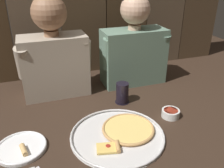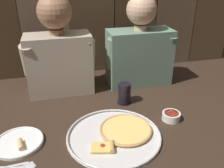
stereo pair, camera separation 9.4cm
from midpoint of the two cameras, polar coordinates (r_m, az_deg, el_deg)
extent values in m
plane|color=#332319|center=(1.20, 4.20, -9.79)|extent=(3.20, 3.20, 0.00)
cylinder|color=silver|center=(1.12, 2.89, -12.37)|extent=(0.43, 0.43, 0.01)
torus|color=silver|center=(1.12, 2.90, -12.04)|extent=(0.43, 0.43, 0.01)
cylinder|color=#B23823|center=(1.15, 5.62, -10.92)|extent=(0.24, 0.24, 0.00)
cylinder|color=#F4D170|center=(1.15, 5.63, -10.72)|extent=(0.23, 0.23, 0.01)
torus|color=tan|center=(1.15, 5.63, -10.72)|extent=(0.25, 0.25, 0.01)
cube|color=#EFC660|center=(1.05, 0.15, -14.96)|extent=(0.10, 0.08, 0.01)
cylinder|color=tan|center=(1.05, 2.70, -14.69)|extent=(0.03, 0.07, 0.02)
cylinder|color=#A3281E|center=(1.05, 0.39, -14.46)|extent=(0.02, 0.02, 0.00)
cylinder|color=white|center=(1.14, -19.02, -13.10)|extent=(0.21, 0.21, 0.01)
torus|color=white|center=(1.14, -19.06, -12.86)|extent=(0.21, 0.21, 0.01)
cylinder|color=tan|center=(1.10, -18.62, -13.50)|extent=(0.04, 0.07, 0.02)
cylinder|color=black|center=(1.38, 4.85, -4.34)|extent=(0.08, 0.08, 0.01)
cylinder|color=black|center=(1.35, 4.95, -2.16)|extent=(0.07, 0.07, 0.11)
cylinder|color=white|center=(1.27, 15.96, -7.42)|extent=(0.09, 0.09, 0.04)
cylinder|color=#B23823|center=(1.27, 16.01, -7.04)|extent=(0.07, 0.07, 0.02)
cube|color=silver|center=(1.04, -19.35, -17.79)|extent=(0.10, 0.02, 0.01)
cube|color=silver|center=(1.03, -17.20, -18.19)|extent=(0.06, 0.04, 0.00)
cube|color=silver|center=(1.03, -20.29, -18.34)|extent=(0.10, 0.02, 0.01)
ellipsoid|color=silver|center=(1.02, -16.29, -18.20)|extent=(0.05, 0.03, 0.01)
cube|color=#B2A38E|center=(1.46, -10.50, 4.66)|extent=(0.38, 0.19, 0.36)
cylinder|color=#9E7051|center=(1.40, -11.15, 12.03)|extent=(0.08, 0.08, 0.03)
sphere|color=#9E7051|center=(1.38, -11.55, 16.48)|extent=(0.19, 0.19, 0.19)
sphere|color=brown|center=(1.39, -11.64, 17.15)|extent=(0.18, 0.18, 0.18)
cylinder|color=#B2A38E|center=(1.40, -17.42, 5.37)|extent=(0.08, 0.14, 0.21)
cylinder|color=#B2A38E|center=(1.42, -3.72, 6.77)|extent=(0.08, 0.11, 0.21)
cube|color=slate|center=(1.57, 8.16, 6.26)|extent=(0.40, 0.19, 0.35)
cylinder|color=#DBAD8E|center=(1.51, 8.63, 13.11)|extent=(0.08, 0.08, 0.03)
sphere|color=#DBAD8E|center=(1.49, 8.91, 17.05)|extent=(0.18, 0.18, 0.18)
sphere|color=black|center=(1.50, 8.74, 17.65)|extent=(0.17, 0.17, 0.17)
cylinder|color=slate|center=(1.45, 2.16, 7.19)|extent=(0.08, 0.11, 0.20)
cylinder|color=slate|center=(1.59, 14.97, 7.98)|extent=(0.08, 0.13, 0.21)
camera|label=1|loc=(0.05, -87.73, 1.11)|focal=38.48mm
camera|label=2|loc=(0.05, 92.27, -1.11)|focal=38.48mm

